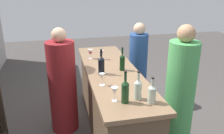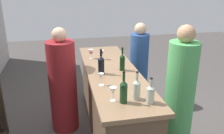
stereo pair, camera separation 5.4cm
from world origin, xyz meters
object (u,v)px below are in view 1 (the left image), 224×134
(wine_glass_near_left, at_px, (101,53))
(person_center_guest, at_px, (180,93))
(wine_bottle_leftmost_clear_pale, at_px, (152,93))
(wine_glass_near_right, at_px, (90,53))
(wine_bottle_second_left_olive_green, at_px, (125,91))
(person_right_guest, at_px, (63,86))
(wine_bottle_rightmost_dark_green, at_px, (122,62))
(person_left_guest, at_px, (138,66))
(wine_glass_near_center, at_px, (114,91))
(wine_bottle_center_clear_pale, at_px, (138,89))
(wine_bottle_second_right_near_black, at_px, (101,65))
(wine_glass_far_left, at_px, (102,77))

(wine_glass_near_left, xyz_separation_m, person_center_guest, (-0.97, -0.85, -0.31))
(wine_bottle_leftmost_clear_pale, height_order, wine_glass_near_right, wine_bottle_leftmost_clear_pale)
(wine_bottle_leftmost_clear_pale, relative_size, wine_glass_near_right, 1.88)
(wine_bottle_leftmost_clear_pale, relative_size, wine_bottle_second_left_olive_green, 0.81)
(wine_glass_near_right, bearing_deg, person_right_guest, 127.58)
(wine_bottle_rightmost_dark_green, bearing_deg, wine_glass_near_right, 30.27)
(wine_glass_near_left, distance_m, person_right_guest, 0.77)
(person_left_guest, xyz_separation_m, person_center_guest, (-1.30, -0.13, 0.09))
(wine_glass_near_center, bearing_deg, wine_glass_near_left, -4.80)
(wine_glass_near_right, relative_size, person_right_guest, 0.10)
(wine_bottle_center_clear_pale, relative_size, person_center_guest, 0.19)
(wine_bottle_rightmost_dark_green, relative_size, person_right_guest, 0.21)
(wine_glass_near_left, bearing_deg, person_center_guest, -139.03)
(person_center_guest, distance_m, person_right_guest, 1.62)
(wine_bottle_second_right_near_black, distance_m, person_left_guest, 1.31)
(wine_bottle_rightmost_dark_green, distance_m, wine_glass_near_right, 0.70)
(wine_glass_near_left, bearing_deg, wine_bottle_rightmost_dark_green, -160.18)
(wine_bottle_second_right_near_black, relative_size, wine_glass_near_center, 2.18)
(person_right_guest, bearing_deg, wine_bottle_leftmost_clear_pale, -39.42)
(wine_bottle_second_left_olive_green, bearing_deg, person_left_guest, -22.81)
(person_center_guest, xyz_separation_m, person_right_guest, (0.69, 1.47, -0.06))
(wine_glass_near_right, bearing_deg, wine_bottle_second_left_olive_green, -174.56)
(wine_bottle_leftmost_clear_pale, xyz_separation_m, wine_bottle_second_left_olive_green, (0.07, 0.26, 0.02))
(wine_glass_near_center, xyz_separation_m, person_center_guest, (0.39, -0.96, -0.31))
(wine_bottle_second_left_olive_green, xyz_separation_m, wine_bottle_rightmost_dark_green, (0.89, -0.21, -0.01))
(wine_bottle_leftmost_clear_pale, height_order, person_center_guest, person_center_guest)
(wine_glass_near_right, distance_m, person_right_guest, 0.68)
(wine_glass_near_right, bearing_deg, wine_bottle_second_right_near_black, -175.64)
(wine_bottle_rightmost_dark_green, height_order, wine_glass_near_left, wine_bottle_rightmost_dark_green)
(wine_bottle_second_right_near_black, distance_m, wine_glass_near_center, 0.77)
(person_right_guest, bearing_deg, wine_glass_near_right, 52.63)
(wine_bottle_leftmost_clear_pale, xyz_separation_m, person_center_guest, (0.51, -0.61, -0.31))
(wine_bottle_center_clear_pale, bearing_deg, wine_glass_near_center, 86.77)
(person_center_guest, relative_size, person_right_guest, 1.07)
(wine_bottle_second_right_near_black, height_order, wine_glass_near_left, wine_bottle_second_right_near_black)
(wine_bottle_rightmost_dark_green, distance_m, wine_glass_far_left, 0.56)
(wine_bottle_center_clear_pale, bearing_deg, wine_bottle_second_left_olive_green, 105.36)
(wine_bottle_rightmost_dark_green, relative_size, wine_glass_near_left, 2.18)
(wine_glass_near_left, relative_size, wine_glass_far_left, 0.99)
(wine_bottle_second_left_olive_green, height_order, wine_glass_near_center, wine_bottle_second_left_olive_green)
(wine_bottle_rightmost_dark_green, bearing_deg, wine_bottle_leftmost_clear_pale, -177.05)
(wine_glass_near_center, bearing_deg, person_center_guest, -67.78)
(wine_bottle_rightmost_dark_green, distance_m, wine_glass_near_center, 0.89)
(person_right_guest, bearing_deg, person_left_guest, 39.62)
(wine_bottle_center_clear_pale, xyz_separation_m, person_left_guest, (1.71, -0.59, -0.41))
(wine_bottle_leftmost_clear_pale, bearing_deg, wine_bottle_center_clear_pale, 46.14)
(wine_bottle_rightmost_dark_green, xyz_separation_m, person_right_guest, (0.25, 0.81, -0.38))
(wine_bottle_second_right_near_black, relative_size, wine_glass_near_left, 2.28)
(person_left_guest, bearing_deg, wine_bottle_second_right_near_black, 39.11)
(wine_glass_far_left, bearing_deg, person_left_guest, -34.51)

